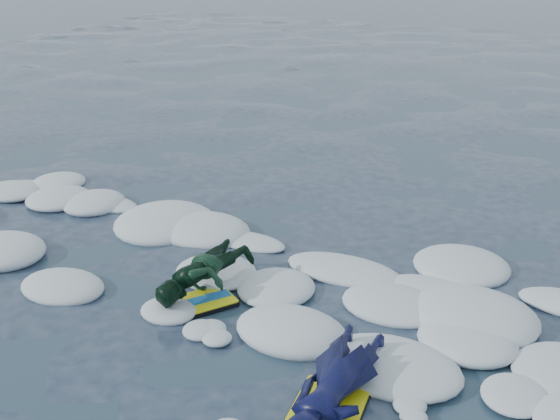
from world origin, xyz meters
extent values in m
plane|color=#19273D|center=(0.00, 0.00, 0.00)|extent=(120.00, 120.00, 0.00)
cube|color=#FFFD15|center=(2.12, -1.07, 0.07)|extent=(0.67, 1.07, 0.02)
imported|color=#0B0B4D|center=(2.12, -0.82, 0.22)|extent=(0.64, 1.57, 0.37)
cube|color=black|center=(0.22, -0.01, 0.03)|extent=(0.81, 0.93, 0.04)
cube|color=#FFFD15|center=(0.22, -0.01, 0.06)|extent=(0.79, 0.90, 0.01)
cube|color=blue|center=(0.22, -0.01, 0.07)|extent=(0.54, 0.73, 0.00)
imported|color=#113E24|center=(0.22, 0.19, 0.26)|extent=(0.79, 1.30, 0.46)
camera|label=1|loc=(3.85, -5.14, 3.65)|focal=45.00mm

